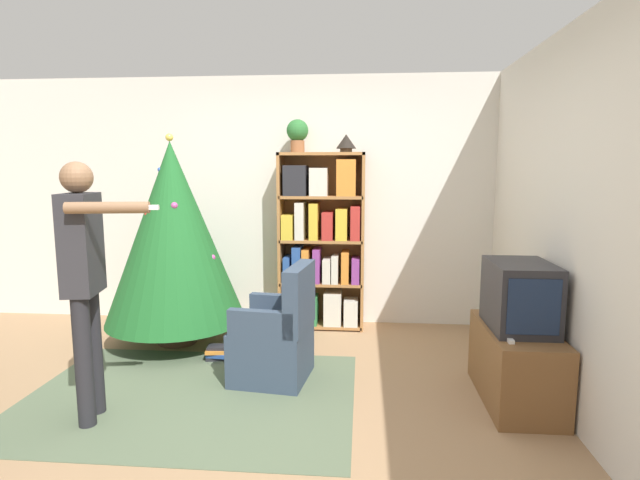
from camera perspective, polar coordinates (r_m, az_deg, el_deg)
name	(u,v)px	position (r m, az deg, el deg)	size (l,w,h in m)	color
ground_plane	(272,406)	(3.70, -5.51, -18.34)	(14.00, 14.00, 0.00)	#9E7A56
wall_back	(305,201)	(5.34, -1.75, 4.43)	(8.00, 0.10, 2.60)	silver
wall_right	(585,224)	(3.56, 28.02, 1.61)	(0.10, 8.00, 2.60)	silver
area_rug	(190,396)	(3.92, -14.59, -16.87)	(2.38, 1.74, 0.01)	#56664C
bookshelf	(321,243)	(5.12, 0.13, -0.32)	(0.87, 0.33, 1.81)	#A8703D
tv_stand	(516,365)	(3.91, 21.46, -13.11)	(0.46, 0.93, 0.54)	brown
television	(520,296)	(3.75, 21.87, -5.94)	(0.40, 0.58, 0.47)	#28282D
game_remote	(509,339)	(3.52, 20.83, -10.58)	(0.04, 0.12, 0.02)	white
christmas_tree	(173,233)	(4.82, -16.41, 0.76)	(1.29, 1.29, 1.96)	#4C3323
armchair	(277,339)	(3.99, -4.97, -11.25)	(0.64, 0.63, 0.92)	#334256
standing_person	(84,270)	(3.52, -25.33, -3.12)	(0.68, 0.46, 1.69)	#232328
potted_plant	(297,133)	(5.11, -2.59, 12.07)	(0.22, 0.22, 0.33)	#935B38
table_lamp	(346,142)	(5.07, 3.00, 11.10)	(0.20, 0.20, 0.18)	#473828
book_pile_near_tree	(217,353)	(4.53, -11.64, -12.51)	(0.21, 0.18, 0.12)	#232328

